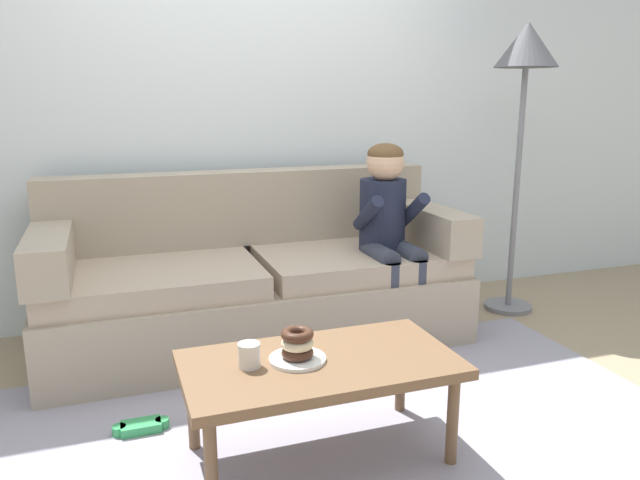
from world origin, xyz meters
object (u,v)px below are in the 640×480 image
(toy_controller, at_px, (141,428))
(mug, at_px, (249,355))
(donut, at_px, (297,353))
(coffee_table, at_px, (320,370))
(floor_lamp, at_px, (525,70))
(person_child, at_px, (388,222))
(couch, at_px, (256,282))

(toy_controller, bearing_deg, mug, -70.96)
(donut, bearing_deg, coffee_table, -12.45)
(coffee_table, relative_size, floor_lamp, 0.57)
(mug, xyz_separation_m, floor_lamp, (1.98, 1.15, 1.05))
(toy_controller, distance_m, floor_lamp, 2.88)
(person_child, xyz_separation_m, toy_controller, (-1.40, -0.61, -0.65))
(coffee_table, bearing_deg, couch, 87.53)
(person_child, height_order, mug, person_child)
(couch, distance_m, coffee_table, 1.23)
(coffee_table, xyz_separation_m, mug, (-0.26, 0.03, 0.09))
(coffee_table, bearing_deg, floor_lamp, 34.41)
(couch, distance_m, toy_controller, 1.12)
(person_child, xyz_separation_m, mug, (-1.02, -0.99, -0.22))
(couch, distance_m, floor_lamp, 2.03)
(couch, height_order, floor_lamp, floor_lamp)
(coffee_table, xyz_separation_m, donut, (-0.08, 0.02, 0.08))
(toy_controller, bearing_deg, person_child, -2.10)
(mug, relative_size, toy_controller, 0.40)
(couch, distance_m, person_child, 0.81)
(person_child, distance_m, toy_controller, 1.66)
(toy_controller, height_order, floor_lamp, floor_lamp)
(coffee_table, height_order, person_child, person_child)
(couch, relative_size, mug, 25.10)
(donut, relative_size, toy_controller, 0.53)
(mug, bearing_deg, floor_lamp, 30.22)
(person_child, distance_m, mug, 1.44)
(couch, height_order, person_child, person_child)
(mug, bearing_deg, couch, 75.42)
(couch, relative_size, toy_controller, 10.00)
(couch, height_order, donut, couch)
(person_child, height_order, donut, person_child)
(couch, distance_m, mug, 1.24)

